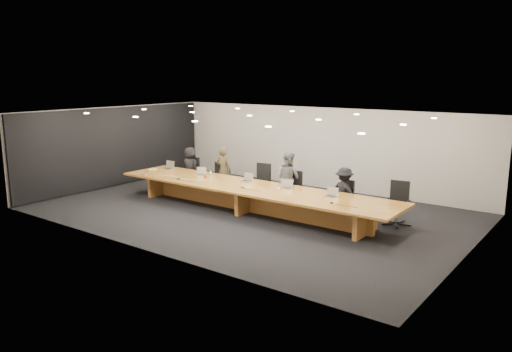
% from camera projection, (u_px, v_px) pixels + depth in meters
% --- Properties ---
extents(ground, '(12.00, 12.00, 0.00)m').
position_uv_depth(ground, '(250.00, 211.00, 14.44)').
color(ground, black).
rests_on(ground, ground).
extents(back_wall, '(12.00, 0.02, 2.80)m').
position_uv_depth(back_wall, '(320.00, 148.00, 17.31)').
color(back_wall, beige).
rests_on(back_wall, ground).
extents(left_wall_panel, '(0.08, 7.84, 2.74)m').
position_uv_depth(left_wall_panel, '(117.00, 147.00, 17.66)').
color(left_wall_panel, black).
rests_on(left_wall_panel, ground).
extents(conference_table, '(9.00, 1.80, 0.75)m').
position_uv_depth(conference_table, '(250.00, 194.00, 14.34)').
color(conference_table, brown).
rests_on(conference_table, ground).
extents(chair_far_left, '(0.64, 0.64, 1.09)m').
position_uv_depth(chair_far_left, '(191.00, 173.00, 17.33)').
color(chair_far_left, black).
rests_on(chair_far_left, ground).
extents(chair_left, '(0.60, 0.60, 1.03)m').
position_uv_depth(chair_left, '(215.00, 178.00, 16.69)').
color(chair_left, black).
rests_on(chair_left, ground).
extents(chair_mid_left, '(0.68, 0.68, 1.17)m').
position_uv_depth(chair_mid_left, '(260.00, 182.00, 15.68)').
color(chair_mid_left, black).
rests_on(chair_mid_left, ground).
extents(chair_mid_right, '(0.58, 0.58, 1.09)m').
position_uv_depth(chair_mid_right, '(292.00, 189.00, 14.85)').
color(chair_mid_right, black).
rests_on(chair_mid_right, ground).
extents(chair_right, '(0.64, 0.64, 1.04)m').
position_uv_depth(chair_right, '(343.00, 198.00, 13.86)').
color(chair_right, black).
rests_on(chair_right, ground).
extents(chair_far_right, '(0.68, 0.68, 1.18)m').
position_uv_depth(chair_far_right, '(397.00, 203.00, 13.01)').
color(chair_far_right, black).
rests_on(chair_far_right, ground).
extents(person_a, '(0.72, 0.49, 1.44)m').
position_uv_depth(person_a, '(190.00, 168.00, 17.31)').
color(person_a, black).
rests_on(person_a, ground).
extents(person_b, '(0.62, 0.44, 1.58)m').
position_uv_depth(person_b, '(224.00, 170.00, 16.46)').
color(person_b, '#39311F').
rests_on(person_b, ground).
extents(person_c, '(0.88, 0.74, 1.65)m').
position_uv_depth(person_c, '(288.00, 179.00, 14.99)').
color(person_c, slate).
rests_on(person_c, ground).
extents(person_d, '(0.98, 0.68, 1.39)m').
position_uv_depth(person_d, '(344.00, 192.00, 13.82)').
color(person_d, black).
rests_on(person_d, ground).
extents(laptop_a, '(0.37, 0.27, 0.29)m').
position_uv_depth(laptop_a, '(167.00, 165.00, 16.85)').
color(laptop_a, '#C2B594').
rests_on(laptop_a, conference_table).
extents(laptop_b, '(0.37, 0.32, 0.25)m').
position_uv_depth(laptop_b, '(200.00, 171.00, 15.88)').
color(laptop_b, '#BFB392').
rests_on(laptop_b, conference_table).
extents(laptop_c, '(0.34, 0.26, 0.26)m').
position_uv_depth(laptop_c, '(246.00, 177.00, 14.88)').
color(laptop_c, '#C0AF93').
rests_on(laptop_c, conference_table).
extents(laptop_d, '(0.36, 0.31, 0.24)m').
position_uv_depth(laptop_d, '(287.00, 184.00, 13.98)').
color(laptop_d, '#BFAC92').
rests_on(laptop_d, conference_table).
extents(laptop_e, '(0.32, 0.24, 0.25)m').
position_uv_depth(laptop_e, '(331.00, 192.00, 13.05)').
color(laptop_e, '#B9A58D').
rests_on(laptop_e, conference_table).
extents(water_bottle, '(0.08, 0.08, 0.21)m').
position_uv_depth(water_bottle, '(211.00, 175.00, 15.43)').
color(water_bottle, silver).
rests_on(water_bottle, conference_table).
extents(amber_mug, '(0.09, 0.09, 0.10)m').
position_uv_depth(amber_mug, '(205.00, 176.00, 15.44)').
color(amber_mug, brown).
rests_on(amber_mug, conference_table).
extents(paper_cup_near, '(0.09, 0.09, 0.08)m').
position_uv_depth(paper_cup_near, '(279.00, 188.00, 13.83)').
color(paper_cup_near, white).
rests_on(paper_cup_near, conference_table).
extents(paper_cup_far, '(0.10, 0.10, 0.09)m').
position_uv_depth(paper_cup_far, '(338.00, 196.00, 12.92)').
color(paper_cup_far, silver).
rests_on(paper_cup_far, conference_table).
extents(notepad, '(0.30, 0.27, 0.01)m').
position_uv_depth(notepad, '(153.00, 169.00, 16.81)').
color(notepad, white).
rests_on(notepad, conference_table).
extents(lime_gadget, '(0.17, 0.13, 0.02)m').
position_uv_depth(lime_gadget, '(153.00, 169.00, 16.81)').
color(lime_gadget, '#56C935').
rests_on(lime_gadget, notepad).
extents(av_box, '(0.21, 0.16, 0.03)m').
position_uv_depth(av_box, '(145.00, 174.00, 16.02)').
color(av_box, '#BBBBC0').
rests_on(av_box, conference_table).
extents(mic_left, '(0.15, 0.15, 0.03)m').
position_uv_depth(mic_left, '(178.00, 179.00, 15.27)').
color(mic_left, black).
rests_on(mic_left, conference_table).
extents(mic_center, '(0.11, 0.11, 0.03)m').
position_uv_depth(mic_center, '(242.00, 187.00, 14.10)').
color(mic_center, black).
rests_on(mic_center, conference_table).
extents(mic_right, '(0.13, 0.13, 0.03)m').
position_uv_depth(mic_right, '(332.00, 202.00, 12.40)').
color(mic_right, black).
rests_on(mic_right, conference_table).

